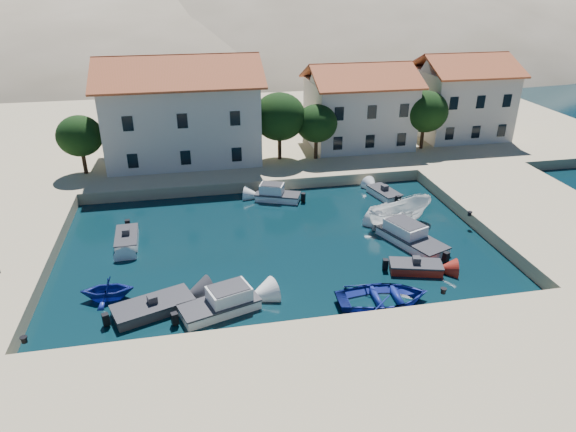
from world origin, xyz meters
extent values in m
plane|color=black|center=(0.00, 0.00, 0.00)|extent=(400.00, 400.00, 0.00)
cube|color=tan|center=(0.00, -6.00, 0.50)|extent=(52.00, 12.00, 1.00)
cube|color=tan|center=(20.50, 10.00, 0.50)|extent=(11.00, 20.00, 1.00)
cube|color=tan|center=(2.00, 38.00, 0.50)|extent=(80.00, 36.00, 1.00)
ellipsoid|color=gray|center=(-10.00, 110.00, -20.00)|extent=(198.00, 126.00, 72.00)
ellipsoid|color=gray|center=(35.00, 130.00, -25.00)|extent=(220.00, 176.00, 99.00)
cube|color=beige|center=(-6.00, 28.00, 4.75)|extent=(14.00, 9.00, 7.50)
pyramid|color=#AB4F26|center=(-6.00, 28.00, 9.60)|extent=(14.70, 9.45, 2.20)
cube|color=beige|center=(12.00, 29.00, 4.25)|extent=(10.00, 8.00, 6.50)
pyramid|color=#AB4F26|center=(12.00, 29.00, 8.40)|extent=(10.50, 8.40, 1.80)
cube|color=beige|center=(24.00, 30.00, 4.50)|extent=(9.00, 8.00, 7.00)
pyramid|color=#AB4F26|center=(24.00, 30.00, 8.90)|extent=(9.45, 8.40, 1.80)
cylinder|color=#382314|center=(-15.00, 25.00, 2.25)|extent=(0.36, 0.36, 2.50)
ellipsoid|color=black|center=(-15.00, 25.00, 4.50)|extent=(4.00, 4.00, 3.60)
cylinder|color=#382314|center=(3.00, 25.50, 2.50)|extent=(0.36, 0.36, 3.00)
ellipsoid|color=black|center=(3.00, 25.50, 5.20)|extent=(5.00, 5.00, 4.50)
cylinder|color=#382314|center=(6.50, 25.00, 2.25)|extent=(0.36, 0.36, 2.50)
ellipsoid|color=black|center=(6.50, 25.00, 4.50)|extent=(4.00, 4.00, 3.60)
cylinder|color=#382314|center=(18.00, 26.00, 2.38)|extent=(0.36, 0.36, 2.75)
ellipsoid|color=black|center=(18.00, 26.00, 4.85)|extent=(4.60, 4.60, 4.14)
cylinder|color=black|center=(-14.30, 0.80, 1.15)|extent=(0.36, 0.36, 0.30)
cylinder|color=black|center=(8.00, 0.80, 1.15)|extent=(0.36, 0.36, 0.30)
cylinder|color=black|center=(14.70, 10.00, 1.15)|extent=(0.36, 0.36, 0.30)
cube|color=#323136|center=(-8.29, 3.64, 0.25)|extent=(4.78, 3.33, 0.90)
cube|color=#323136|center=(-8.29, 3.64, 0.58)|extent=(4.89, 3.40, 0.10)
cube|color=#323136|center=(-8.29, 3.64, 0.80)|extent=(0.64, 0.64, 0.50)
cube|color=white|center=(-4.57, 2.91, 0.25)|extent=(4.75, 3.14, 0.90)
cube|color=#323136|center=(-4.57, 2.91, 0.58)|extent=(4.86, 3.21, 0.10)
cube|color=white|center=(-4.57, 2.91, 0.95)|extent=(2.70, 2.24, 0.90)
imported|color=navy|center=(4.85, 1.89, 0.00)|extent=(5.64, 4.13, 1.14)
cube|color=maroon|center=(8.19, 4.84, 0.25)|extent=(3.52, 2.26, 0.90)
cube|color=#323136|center=(8.19, 4.84, 0.58)|extent=(3.61, 2.31, 0.10)
cube|color=#323136|center=(8.19, 4.84, 0.80)|extent=(0.61, 0.61, 0.50)
cube|color=white|center=(9.43, 8.36, 0.25)|extent=(3.89, 5.62, 0.90)
cube|color=#323136|center=(9.43, 8.36, 0.58)|extent=(3.97, 5.75, 0.10)
cube|color=white|center=(9.43, 8.36, 0.95)|extent=(2.69, 3.23, 0.90)
imported|color=white|center=(9.71, 11.47, 0.00)|extent=(5.93, 3.43, 2.16)
cube|color=white|center=(10.59, 16.86, 0.25)|extent=(2.27, 3.51, 0.90)
cube|color=#323136|center=(10.59, 16.86, 0.58)|extent=(2.32, 3.60, 0.10)
cube|color=#323136|center=(10.59, 16.86, 0.80)|extent=(0.61, 0.61, 0.50)
imported|color=navy|center=(-10.98, 5.49, 0.00)|extent=(3.13, 2.73, 1.60)
cube|color=white|center=(-10.50, 12.56, 0.25)|extent=(1.66, 3.47, 0.90)
cube|color=#323136|center=(-10.50, 12.56, 0.58)|extent=(1.69, 3.55, 0.10)
cube|color=#323136|center=(-10.50, 12.56, 0.80)|extent=(0.52, 0.52, 0.50)
cube|color=white|center=(1.45, 17.89, 0.25)|extent=(3.96, 2.81, 0.90)
cube|color=#323136|center=(1.45, 17.89, 0.58)|extent=(4.05, 2.87, 0.10)
cube|color=white|center=(1.45, 17.89, 0.95)|extent=(2.28, 1.94, 0.90)
camera|label=1|loc=(-5.39, -21.52, 17.56)|focal=32.00mm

